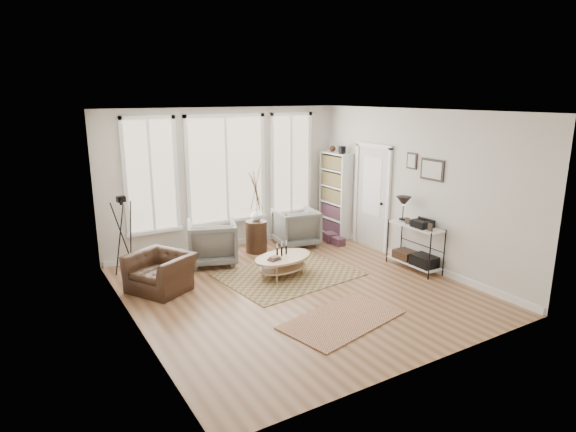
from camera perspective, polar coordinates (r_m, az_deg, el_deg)
room at (r=7.68m, az=1.06°, el=1.29°), size 5.50×5.54×2.90m
bay_window at (r=9.98m, az=-7.30°, el=5.24°), size 4.14×0.12×2.24m
door at (r=10.12m, az=9.94°, el=2.48°), size 0.09×1.06×2.22m
bookcase at (r=10.89m, az=5.67°, el=2.56°), size 0.31×0.85×2.06m
low_shelf at (r=9.13m, az=14.80°, el=-3.03°), size 0.38×1.08×1.30m
wall_art at (r=9.00m, az=16.11°, el=5.56°), size 0.04×0.88×0.44m
rug_main at (r=8.69m, az=0.12°, el=-6.94°), size 2.48×1.98×0.01m
rug_runner at (r=7.09m, az=6.44°, el=-12.07°), size 1.94×1.34×0.01m
coffee_table at (r=8.56m, az=-0.63°, el=-5.31°), size 1.28×0.96×0.53m
armchair_left at (r=9.26m, az=-8.97°, el=-3.09°), size 1.14×1.16×0.83m
armchair_right at (r=10.25m, az=0.94°, el=-1.35°), size 0.96×0.98×0.79m
side_table at (r=9.71m, az=-3.82°, el=0.68°), size 0.43×0.43×1.82m
vase at (r=9.79m, az=-3.78°, el=0.15°), size 0.24×0.24×0.24m
accent_chair at (r=8.22m, az=-14.89°, el=-6.46°), size 1.24×1.20×0.62m
tripod_camera at (r=8.96m, az=-18.82°, el=-2.63°), size 0.51×0.51×1.44m
book_stack_near at (r=10.61m, az=5.00°, el=-2.51°), size 0.30×0.35×0.20m
book_stack_far at (r=10.38m, az=5.98°, el=-3.01°), size 0.22×0.27×0.17m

